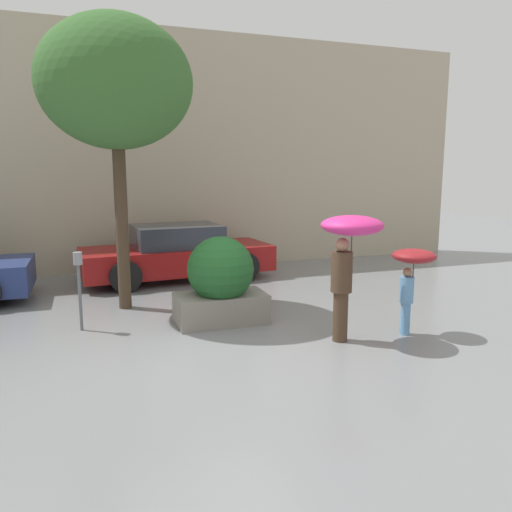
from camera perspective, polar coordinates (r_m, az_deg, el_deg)
name	(u,v)px	position (r m, az deg, el deg)	size (l,w,h in m)	color
ground_plane	(214,352)	(7.17, -4.84, -10.90)	(40.00, 40.00, 0.00)	slate
building_facade	(147,152)	(13.12, -12.34, 11.58)	(18.00, 0.30, 6.00)	#B7A88E
planter_box	(221,282)	(8.32, -4.06, -2.93)	(1.50, 1.11, 1.46)	gray
person_adult	(349,244)	(7.39, 10.56, 1.39)	(0.91, 0.91, 1.88)	#473323
person_child	(412,267)	(7.99, 17.41, -1.21)	(0.67, 0.67, 1.34)	#669ED1
parked_car_near	(177,254)	(11.84, -8.98, 0.24)	(4.45, 2.19, 1.28)	maroon
street_tree	(116,84)	(9.44, -15.76, 18.36)	(2.67, 2.67, 5.16)	#423323
parking_meter	(79,274)	(8.32, -19.61, -2.00)	(0.14, 0.14, 1.27)	#595B60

